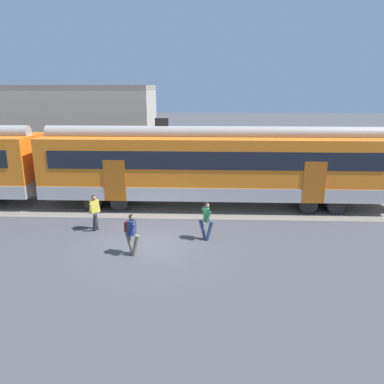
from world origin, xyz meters
TOP-DOWN VIEW (x-y plane):
  - ground_plane at (0.00, 0.00)m, footprint 160.00×160.00m
  - track_bed at (-8.38, 5.28)m, footprint 80.00×4.40m
  - commuter_train at (-5.90, 5.27)m, footprint 38.05×3.07m
  - pedestrian_yellow at (-2.75, 1.50)m, footprint 0.51×0.70m
  - pedestrian_navy at (-0.57, -1.01)m, footprint 0.62×0.58m
  - pedestrian_green at (2.28, 0.60)m, footprint 0.64×0.53m
  - background_building at (-10.03, 14.88)m, footprint 16.07×5.00m

SIDE VIEW (x-z plane):
  - ground_plane at x=0.00m, z-range 0.00..0.00m
  - track_bed at x=-8.38m, z-range 0.00..0.01m
  - pedestrian_green at x=2.28m, z-range 0.13..1.80m
  - pedestrian_yellow at x=-2.75m, z-range 0.16..1.82m
  - pedestrian_navy at x=-0.57m, z-range 0.16..1.82m
  - commuter_train at x=-5.90m, z-range -0.11..4.62m
  - background_building at x=-10.03m, z-range -1.39..7.81m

